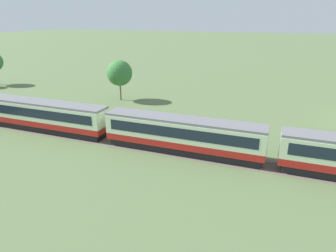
{
  "coord_description": "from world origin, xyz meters",
  "views": [
    {
      "loc": [
        -20.27,
        -31.9,
        15.16
      ],
      "look_at": [
        -32.72,
        0.73,
        2.39
      ],
      "focal_mm": 32.0,
      "sensor_mm": 36.0,
      "label": 1
    }
  ],
  "objects": [
    {
      "name": "passenger_train",
      "position": [
        -29.97,
        -0.96,
        2.34
      ],
      "size": [
        99.69,
        3.05,
        4.22
      ],
      "color": "#AD1E19",
      "rests_on": "ground_plane"
    },
    {
      "name": "railway_track",
      "position": [
        -21.79,
        -0.96,
        0.01
      ],
      "size": [
        148.07,
        3.6,
        0.04
      ],
      "color": "#665B51",
      "rests_on": "ground_plane"
    },
    {
      "name": "yard_tree_0",
      "position": [
        -48.87,
        17.42,
        5.21
      ],
      "size": [
        4.81,
        4.81,
        7.63
      ],
      "color": "brown",
      "rests_on": "ground_plane"
    }
  ]
}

